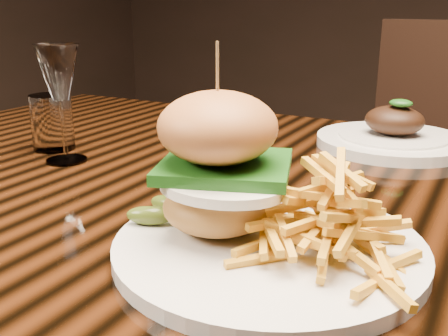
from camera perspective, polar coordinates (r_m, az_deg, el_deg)
The scene contains 7 objects.
dining_table at distance 0.77m, azimuth 6.96°, elevation -7.12°, with size 1.60×0.90×0.75m.
burger_plate at distance 0.52m, azimuth 4.82°, elevation -3.49°, with size 0.31×0.31×0.21m.
ramekin at distance 0.68m, azimuth 1.35°, elevation -1.80°, with size 0.07×0.07×0.03m, color silver.
wine_glass at distance 0.85m, azimuth -17.54°, elevation 9.46°, with size 0.07×0.07×0.18m.
water_tumbler at distance 0.95m, azimuth -18.20°, elevation 4.75°, with size 0.07×0.07×0.10m, color white.
far_dish at distance 0.97m, azimuth 17.90°, elevation 3.19°, with size 0.26×0.26×0.09m.
chair_far at distance 1.62m, azimuth 21.21°, elevation -0.13°, with size 0.57×0.57×0.95m.
Camera 1 is at (0.25, -0.66, 0.99)m, focal length 42.00 mm.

